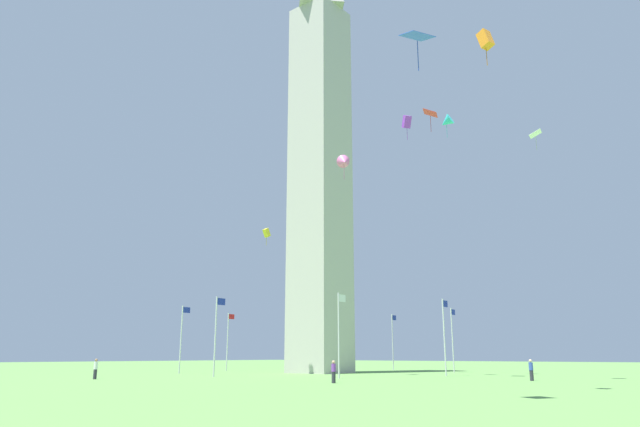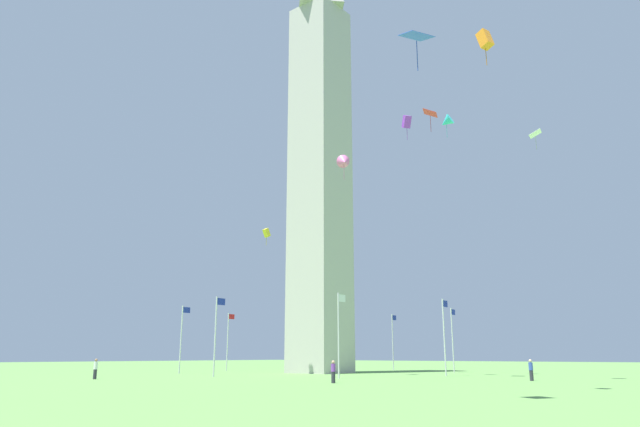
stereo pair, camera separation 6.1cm
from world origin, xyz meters
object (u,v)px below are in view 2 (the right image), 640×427
at_px(flagpole_nw, 453,337).
at_px(person_purple_shirt, 333,372).
at_px(kite_yellow_box, 267,233).
at_px(kite_purple_box, 407,122).
at_px(flagpole_se, 182,336).
at_px(kite_white_diamond, 535,134).
at_px(kite_cyan_delta, 446,122).
at_px(flagpole_n, 393,339).
at_px(flagpole_s, 216,332).
at_px(kite_blue_diamond, 416,37).
at_px(kite_orange_box, 485,40).
at_px(kite_pink_delta, 344,162).
at_px(flagpole_w, 444,333).
at_px(kite_red_diamond, 430,114).
at_px(flagpole_sw, 339,330).
at_px(obelisk_monument, 320,155).
at_px(person_blue_shirt, 531,370).
at_px(person_white_shirt, 95,369).
at_px(flagpole_ne, 309,340).
at_px(flagpole_e, 228,339).

bearing_deg(flagpole_nw, person_purple_shirt, -170.76).
height_order(kite_yellow_box, kite_purple_box, kite_purple_box).
relative_size(flagpole_se, kite_white_diamond, 4.27).
bearing_deg(kite_cyan_delta, flagpole_nw, 29.85).
bearing_deg(flagpole_n, flagpole_s, 180.00).
bearing_deg(kite_blue_diamond, flagpole_se, 65.76).
xyz_separation_m(kite_orange_box, kite_pink_delta, (14.61, 21.71, 0.73)).
xyz_separation_m(flagpole_nw, kite_blue_diamond, (-40.43, -18.83, 13.00)).
bearing_deg(kite_white_diamond, flagpole_w, 73.09).
height_order(flagpole_nw, kite_cyan_delta, kite_cyan_delta).
bearing_deg(kite_blue_diamond, kite_orange_box, -0.74).
distance_m(kite_red_diamond, kite_blue_diamond, 28.77).
xyz_separation_m(flagpole_sw, kite_blue_diamond, (-18.40, -18.83, 13.00)).
relative_size(flagpole_n, kite_cyan_delta, 2.74).
relative_size(flagpole_n, kite_pink_delta, 2.62).
xyz_separation_m(obelisk_monument, person_purple_shirt, (-17.88, -15.72, -25.21)).
bearing_deg(person_purple_shirt, flagpole_n, -37.47).
bearing_deg(kite_yellow_box, person_purple_shirt, -120.16).
bearing_deg(kite_pink_delta, flagpole_w, -49.45).
bearing_deg(kite_cyan_delta, kite_yellow_box, 124.23).
height_order(flagpole_w, kite_orange_box, kite_orange_box).
bearing_deg(flagpole_sw, kite_white_diamond, -64.97).
xyz_separation_m(flagpole_se, person_blue_shirt, (5.87, -36.53, -3.25)).
bearing_deg(kite_red_diamond, person_white_shirt, 133.53).
distance_m(kite_orange_box, kite_blue_diamond, 9.35).
height_order(person_white_shirt, kite_purple_box, kite_purple_box).
height_order(obelisk_monument, flagpole_s, obelisk_monument).
bearing_deg(flagpole_se, person_blue_shirt, -80.87).
xyz_separation_m(flagpole_ne, kite_blue_diamond, (-40.43, -40.86, 13.00)).
bearing_deg(person_purple_shirt, flagpole_w, -62.12).
xyz_separation_m(flagpole_ne, kite_cyan_delta, (-8.20, -26.73, 23.02)).
height_order(flagpole_n, flagpole_sw, same).
bearing_deg(kite_red_diamond, flagpole_s, 121.92).
xyz_separation_m(flagpole_se, flagpole_sw, (-0.00, -22.03, 0.00)).
height_order(flagpole_ne, kite_blue_diamond, kite_blue_diamond).
xyz_separation_m(flagpole_ne, flagpole_e, (-11.01, 4.56, 0.00)).
distance_m(person_purple_shirt, kite_orange_box, 24.79).
bearing_deg(kite_orange_box, kite_pink_delta, 56.07).
xyz_separation_m(flagpole_ne, flagpole_s, (-26.59, -11.01, 0.00)).
xyz_separation_m(flagpole_n, person_purple_shirt, (-33.52, -15.72, -3.28)).
bearing_deg(flagpole_ne, flagpole_s, -157.50).
relative_size(flagpole_nw, kite_blue_diamond, 3.51).
distance_m(flagpole_se, person_blue_shirt, 37.14).
relative_size(kite_red_diamond, kite_cyan_delta, 0.85).
xyz_separation_m(flagpole_n, flagpole_sw, (-26.59, -11.01, 0.00)).
relative_size(flagpole_w, flagpole_nw, 1.00).
distance_m(obelisk_monument, kite_pink_delta, 11.22).
relative_size(person_purple_shirt, kite_purple_box, 0.58).
xyz_separation_m(flagpole_w, person_blue_shirt, (-5.14, -9.95, -3.25)).
relative_size(kite_cyan_delta, kite_pink_delta, 0.96).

